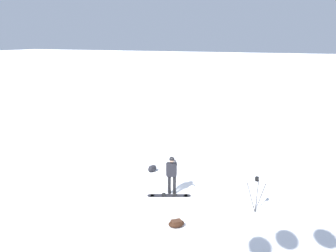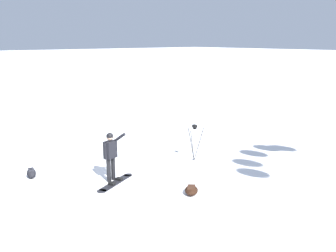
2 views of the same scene
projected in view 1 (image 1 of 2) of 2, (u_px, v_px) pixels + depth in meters
ground_plane at (184, 199)px, 14.94m from camera, size 300.00×300.00×0.00m
snowboarder at (172, 171)px, 15.25m from camera, size 0.60×0.62×1.66m
snowboard at (169, 195)px, 15.25m from camera, size 1.69×0.91×0.10m
gear_bag_large at (176, 223)px, 12.74m from camera, size 0.69×0.69×0.25m
camera_tripod at (256, 187)px, 13.61m from camera, size 0.72×0.54×1.42m
gear_bag_small at (152, 168)px, 17.98m from camera, size 0.43×0.60×0.30m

